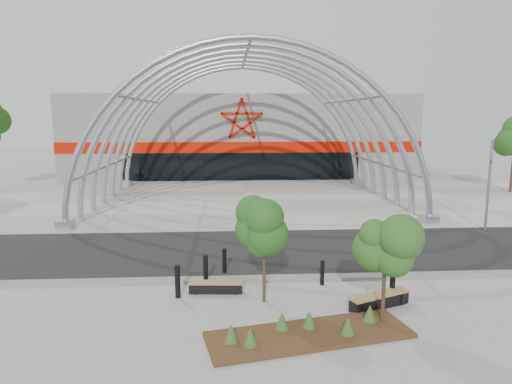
# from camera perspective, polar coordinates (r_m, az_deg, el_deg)

# --- Properties ---
(ground) EXTENTS (140.00, 140.00, 0.00)m
(ground) POSITION_cam_1_polar(r_m,az_deg,el_deg) (17.43, 0.79, -10.67)
(ground) COLOR gray
(ground) RESTS_ON ground
(road) EXTENTS (140.00, 7.00, 0.02)m
(road) POSITION_cam_1_polar(r_m,az_deg,el_deg) (20.74, 0.08, -7.31)
(road) COLOR black
(road) RESTS_ON ground
(forecourt) EXTENTS (60.00, 17.00, 0.04)m
(forecourt) POSITION_cam_1_polar(r_m,az_deg,el_deg) (32.39, -1.21, -1.12)
(forecourt) COLOR #9E988F
(forecourt) RESTS_ON ground
(kerb) EXTENTS (60.00, 0.50, 0.12)m
(kerb) POSITION_cam_1_polar(r_m,az_deg,el_deg) (17.17, 0.86, -10.77)
(kerb) COLOR slate
(kerb) RESTS_ON ground
(arena_building) EXTENTS (34.00, 15.24, 8.00)m
(arena_building) POSITION_cam_1_polar(r_m,az_deg,el_deg) (49.81, -2.02, 7.22)
(arena_building) COLOR slate
(arena_building) RESTS_ON ground
(vault_canopy) EXTENTS (20.80, 15.80, 20.36)m
(vault_canopy) POSITION_cam_1_polar(r_m,az_deg,el_deg) (32.39, -1.21, -1.13)
(vault_canopy) COLOR #9FA6AA
(vault_canopy) RESTS_ON ground
(planting_bed) EXTENTS (5.92, 2.90, 0.60)m
(planting_bed) POSITION_cam_1_polar(r_m,az_deg,el_deg) (13.22, 6.35, -16.94)
(planting_bed) COLOR #3A2814
(planting_bed) RESTS_ON ground
(signal_pole) EXTENTS (0.34, 0.66, 4.78)m
(signal_pole) POSITION_cam_1_polar(r_m,az_deg,el_deg) (26.68, 27.10, 0.91)
(signal_pole) COLOR gray
(signal_pole) RESTS_ON ground
(street_tree_0) EXTENTS (1.41, 1.41, 3.21)m
(street_tree_0) POSITION_cam_1_polar(r_m,az_deg,el_deg) (14.62, 1.02, -5.19)
(street_tree_0) COLOR #302414
(street_tree_0) RESTS_ON ground
(street_tree_1) EXTENTS (1.39, 1.39, 3.28)m
(street_tree_1) POSITION_cam_1_polar(r_m,az_deg,el_deg) (13.47, 15.92, -6.63)
(street_tree_1) COLOR #332415
(street_tree_1) RESTS_ON ground
(bench_0) EXTENTS (1.89, 0.53, 0.39)m
(bench_0) POSITION_cam_1_polar(r_m,az_deg,el_deg) (16.07, -5.05, -11.79)
(bench_0) COLOR black
(bench_0) RESTS_ON ground
(bench_1) EXTENTS (2.19, 1.32, 0.46)m
(bench_1) POSITION_cam_1_polar(r_m,az_deg,el_deg) (15.38, 15.16, -12.97)
(bench_1) COLOR black
(bench_1) RESTS_ON ground
(bollard_0) EXTENTS (0.17, 0.17, 1.07)m
(bollard_0) POSITION_cam_1_polar(r_m,az_deg,el_deg) (16.79, -6.31, -9.59)
(bollard_0) COLOR black
(bollard_0) RESTS_ON ground
(bollard_1) EXTENTS (0.18, 0.18, 1.13)m
(bollard_1) POSITION_cam_1_polar(r_m,az_deg,el_deg) (15.70, -9.78, -10.95)
(bollard_1) COLOR black
(bollard_1) RESTS_ON ground
(bollard_2) EXTENTS (0.15, 0.15, 0.97)m
(bollard_2) POSITION_cam_1_polar(r_m,az_deg,el_deg) (17.83, -3.96, -8.58)
(bollard_2) COLOR black
(bollard_2) RESTS_ON ground
(bollard_3) EXTENTS (0.15, 0.15, 0.91)m
(bollard_3) POSITION_cam_1_polar(r_m,az_deg,el_deg) (16.77, 8.29, -9.96)
(bollard_3) COLOR black
(bollard_3) RESTS_ON ground
(bollard_4) EXTENTS (0.18, 0.18, 1.12)m
(bollard_4) POSITION_cam_1_polar(r_m,az_deg,el_deg) (15.88, 16.69, -11.00)
(bollard_4) COLOR black
(bollard_4) RESTS_ON ground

